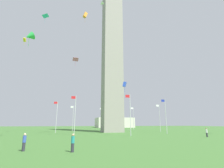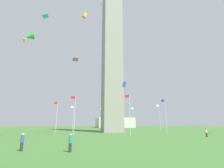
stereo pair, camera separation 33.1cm
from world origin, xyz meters
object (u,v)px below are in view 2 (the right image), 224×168
object	(u,v)px
flagpole_e	(130,113)
kite_blue_box	(124,84)
obelisk_monument	(112,49)
kite_orange_box	(85,15)
distant_building	(114,123)
flagpole_sw	(134,118)
person_teal_shirt	(70,143)
flagpole_w	(102,118)
flagpole_n	(57,115)
flagpole_s	(160,116)
kite_pink_diamond	(75,60)
person_white_shirt	(206,132)
kite_white_delta	(101,4)
person_blue_shirt	(22,142)
kite_yellow_box	(24,40)
flagpole_ne	(75,113)
kite_cyan_diamond	(45,16)
kite_green_delta	(29,37)
flagpole_nw	(73,117)
flagpole_se	(165,115)

from	to	relation	value
flagpole_e	kite_blue_box	distance (m)	8.35
obelisk_monument	kite_orange_box	bearing A→B (deg)	57.21
distant_building	flagpole_sw	bearing A→B (deg)	84.44
flagpole_sw	person_teal_shirt	bearing A→B (deg)	62.60
flagpole_sw	person_teal_shirt	size ratio (longest dim) A/B	5.46
flagpole_e	flagpole_w	size ratio (longest dim) A/B	1.00
flagpole_n	person_teal_shirt	size ratio (longest dim) A/B	5.46
flagpole_e	flagpole_w	xyz separation A→B (m)	(-0.00, -33.55, 0.00)
flagpole_s	distant_building	xyz separation A→B (m)	(0.11, -61.13, -1.73)
flagpole_sw	kite_pink_diamond	size ratio (longest dim) A/B	3.61
person_white_shirt	distant_building	xyz separation A→B (m)	(-3.04, -84.52, 2.34)
obelisk_monument	flagpole_w	world-z (taller)	obelisk_monument
kite_white_delta	kite_blue_box	size ratio (longest dim) A/B	0.63
flagpole_w	person_blue_shirt	distance (m)	53.29
kite_orange_box	kite_white_delta	xyz separation A→B (m)	(-2.77, 6.74, -1.59)
person_teal_shirt	kite_yellow_box	distance (m)	29.64
flagpole_s	kite_pink_diamond	bearing A→B (deg)	10.29
kite_blue_box	distant_building	bearing A→B (deg)	-102.58
flagpole_sw	person_blue_shirt	xyz separation A→B (m)	(29.01, 45.37, -4.12)
flagpole_ne	kite_cyan_diamond	xyz separation A→B (m)	(9.34, -4.16, 27.16)
flagpole_sw	person_white_shirt	bearing A→B (deg)	92.85
kite_green_delta	distant_building	world-z (taller)	kite_green_delta
kite_white_delta	kite_orange_box	bearing A→B (deg)	-67.64
flagpole_ne	distant_building	xyz separation A→B (m)	(-28.52, -72.99, -1.73)
flagpole_ne	kite_yellow_box	world-z (taller)	kite_yellow_box
flagpole_ne	person_teal_shirt	xyz separation A→B (m)	(0.69, 23.37, -4.12)
flagpole_sw	flagpole_w	size ratio (longest dim) A/B	1.00
flagpole_s	person_blue_shirt	bearing A→B (deg)	44.65
flagpole_w	kite_green_delta	xyz separation A→B (m)	(21.41, 36.84, 14.06)
kite_yellow_box	person_blue_shirt	bearing A→B (deg)	109.37
kite_white_delta	kite_green_delta	bearing A→B (deg)	-14.44
flagpole_w	person_blue_shirt	xyz separation A→B (m)	(17.14, 50.29, -4.12)
flagpole_n	kite_green_delta	bearing A→B (deg)	77.01
flagpole_ne	person_white_shirt	size ratio (longest dim) A/B	5.16
flagpole_s	person_blue_shirt	world-z (taller)	flagpole_s
flagpole_n	flagpole_sw	bearing A→B (deg)	-157.50
flagpole_n	kite_pink_diamond	xyz separation A→B (m)	(-4.50, 5.28, 15.89)
flagpole_n	flagpole_nw	xyz separation A→B (m)	(-4.91, -11.86, 0.00)
obelisk_monument	kite_green_delta	xyz separation A→B (m)	(21.46, 20.06, -9.16)
flagpole_s	kite_yellow_box	size ratio (longest dim) A/B	5.32
kite_pink_diamond	kite_cyan_diamond	bearing A→B (deg)	15.21
obelisk_monument	kite_cyan_diamond	bearing A→B (deg)	19.92
person_teal_shirt	kite_green_delta	bearing A→B (deg)	55.00
kite_orange_box	person_blue_shirt	bearing A→B (deg)	69.10
flagpole_sw	kite_orange_box	distance (m)	43.09
flagpole_e	flagpole_sw	distance (m)	31.00
flagpole_n	distant_building	xyz separation A→B (m)	(-33.44, -61.13, -1.73)
flagpole_ne	flagpole_se	bearing A→B (deg)	180.00
flagpole_s	kite_white_delta	distance (m)	40.26
kite_blue_box	person_blue_shirt	bearing A→B (deg)	50.03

